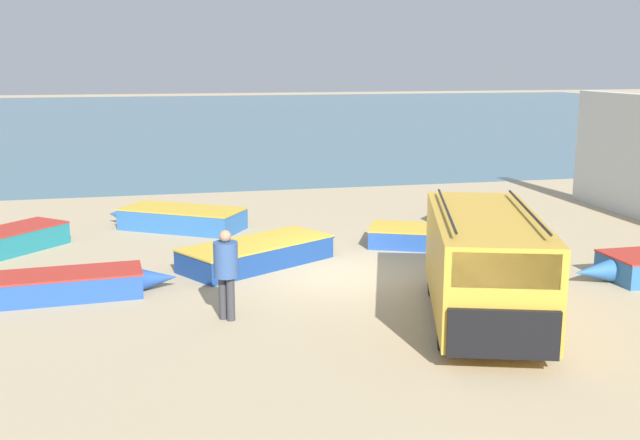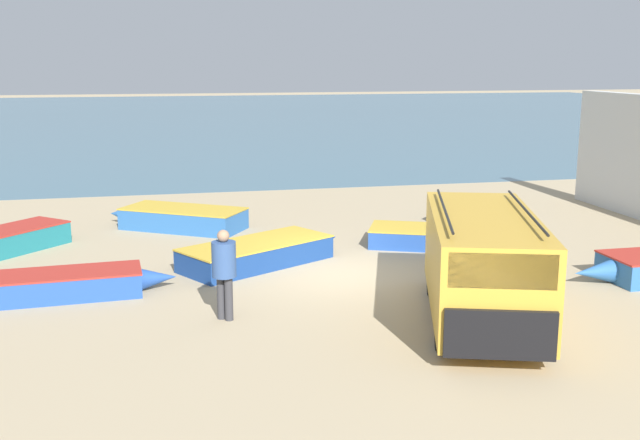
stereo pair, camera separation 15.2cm
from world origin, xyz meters
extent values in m
plane|color=tan|center=(0.00, 0.00, 0.00)|extent=(200.00, 200.00, 0.00)
cube|color=#477084|center=(0.00, 52.00, 0.00)|extent=(120.00, 80.00, 0.01)
cube|color=gold|center=(1.87, -3.69, 1.19)|extent=(3.42, 5.45, 1.83)
cube|color=black|center=(1.08, -6.16, 0.69)|extent=(1.74, 0.65, 0.82)
cube|color=#1E232D|center=(1.10, -6.08, 1.73)|extent=(1.65, 0.58, 0.58)
cylinder|color=black|center=(2.19, -5.45, 0.37)|extent=(0.44, 0.78, 0.75)
cylinder|color=black|center=(0.59, -4.93, 0.37)|extent=(0.44, 0.78, 0.75)
cylinder|color=black|center=(3.16, -2.45, 0.37)|extent=(0.44, 0.78, 0.75)
cylinder|color=black|center=(1.55, -1.93, 0.37)|extent=(0.44, 0.78, 0.75)
cylinder|color=black|center=(2.60, -3.92, 2.23)|extent=(1.33, 3.99, 0.05)
cylinder|color=black|center=(1.15, -3.46, 2.23)|extent=(1.33, 3.99, 0.05)
cube|color=#234CA3|center=(5.63, 5.63, 0.24)|extent=(2.99, 3.10, 0.48)
cone|color=#234CA3|center=(6.86, 6.99, 0.24)|extent=(0.78, 0.79, 0.45)
cube|color=silver|center=(5.63, 5.63, 0.41)|extent=(1.02, 0.96, 0.05)
cube|color=silver|center=(5.63, 5.63, 0.50)|extent=(3.02, 3.14, 0.04)
cone|color=#2D66AD|center=(5.42, -1.96, 0.28)|extent=(0.95, 0.54, 0.53)
cube|color=#1E757F|center=(-8.12, 4.07, 0.29)|extent=(3.05, 3.16, 0.57)
cube|color=#B22D23|center=(-8.12, 4.07, 0.51)|extent=(1.01, 0.95, 0.05)
cube|color=#B22D23|center=(-8.12, 4.07, 0.59)|extent=(3.08, 3.19, 0.04)
cube|color=#2D66AD|center=(-3.46, 5.82, 0.30)|extent=(3.88, 3.24, 0.60)
cone|color=#2D66AD|center=(-5.32, 6.99, 0.30)|extent=(0.98, 0.91, 0.57)
cube|color=gold|center=(-3.46, 5.82, 0.54)|extent=(0.93, 1.32, 0.05)
cube|color=gold|center=(-3.46, 5.82, 0.62)|extent=(3.92, 3.27, 0.04)
cube|color=#234CA3|center=(-6.42, -0.36, 0.25)|extent=(3.63, 1.46, 0.51)
cone|color=#234CA3|center=(-4.25, -0.21, 0.25)|extent=(0.81, 0.54, 0.48)
cube|color=#B22D23|center=(-6.42, -0.36, 0.44)|extent=(0.28, 1.13, 0.05)
cube|color=#B22D23|center=(-6.42, -0.36, 0.53)|extent=(3.67, 1.47, 0.04)
cube|color=navy|center=(-1.85, 1.33, 0.27)|extent=(4.07, 3.27, 0.55)
cone|color=navy|center=(0.15, 2.50, 0.27)|extent=(0.98, 0.87, 0.52)
cube|color=gold|center=(-1.85, 1.33, 0.48)|extent=(0.90, 1.33, 0.05)
cube|color=gold|center=(-1.85, 1.33, 0.57)|extent=(4.11, 3.30, 0.04)
cube|color=#234CA3|center=(3.00, 2.23, 0.24)|extent=(3.46, 2.62, 0.47)
cone|color=#234CA3|center=(4.75, 1.48, 0.24)|extent=(0.81, 0.68, 0.45)
cube|color=gold|center=(3.00, 2.23, 0.41)|extent=(0.73, 1.35, 0.05)
cube|color=gold|center=(3.00, 2.23, 0.49)|extent=(3.49, 2.64, 0.04)
cylinder|color=#38383D|center=(-2.92, -2.59, 0.44)|extent=(0.16, 0.16, 0.88)
cylinder|color=#38383D|center=(-3.06, -2.47, 0.44)|extent=(0.16, 0.16, 0.88)
cylinder|color=#335189|center=(-2.99, -2.53, 1.22)|extent=(0.48, 0.48, 0.69)
sphere|color=tan|center=(-2.99, -2.53, 1.69)|extent=(0.24, 0.24, 0.24)
camera|label=1|loc=(-4.33, -16.57, 5.01)|focal=42.00mm
camera|label=2|loc=(-4.18, -16.60, 5.01)|focal=42.00mm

